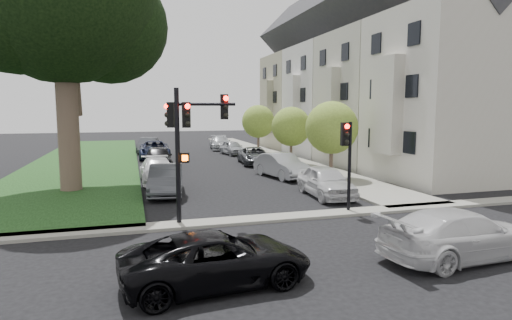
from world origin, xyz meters
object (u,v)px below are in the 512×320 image
object	(u,v)px
traffic_signal_main	(188,131)
car_parked_3	(232,148)
car_parked_5	(166,180)
car_parked_4	(220,143)
car_parked_2	(255,156)
traffic_signal_secondary	(347,150)
small_tree_c	(258,122)
car_parked_8	(155,150)
small_tree_b	(291,127)
car_parked_7	(158,157)
car_cross_near	(217,259)
car_parked_9	(148,145)
car_parked_6	(158,170)
small_tree_a	(332,128)
car_cross_far	(460,234)
car_parked_0	(326,181)
car_parked_1	(282,166)

from	to	relation	value
traffic_signal_main	car_parked_3	world-z (taller)	traffic_signal_main
car_parked_5	car_parked_4	bearing A→B (deg)	78.46
car_parked_2	car_parked_4	world-z (taller)	car_parked_4
traffic_signal_main	traffic_signal_secondary	distance (m)	6.53
small_tree_c	car_parked_8	bearing A→B (deg)	-173.83
small_tree_b	car_parked_7	size ratio (longest dim) A/B	0.95
car_cross_near	car_parked_5	world-z (taller)	car_parked_5
small_tree_c	car_parked_5	distance (m)	20.06
small_tree_b	car_parked_2	size ratio (longest dim) A/B	0.94
car_parked_2	car_parked_9	world-z (taller)	car_parked_9
car_parked_8	car_parked_6	bearing A→B (deg)	-90.12
car_parked_9	car_parked_4	bearing A→B (deg)	22.67
small_tree_a	small_tree_b	xyz separation A→B (m)	(0.00, 6.76, -0.21)
traffic_signal_main	car_parked_8	size ratio (longest dim) A/B	0.91
traffic_signal_main	car_cross_far	world-z (taller)	traffic_signal_main
small_tree_a	car_parked_5	bearing A→B (deg)	-169.99
car_parked_7	car_parked_3	bearing A→B (deg)	47.20
traffic_signal_main	car_parked_6	xyz separation A→B (m)	(-0.58, 9.83, -2.79)
traffic_signal_secondary	traffic_signal_main	bearing A→B (deg)	179.64
car_parked_4	car_parked_6	bearing A→B (deg)	-106.24
car_cross_near	car_parked_0	xyz separation A→B (m)	(7.21, 8.96, 0.11)
car_cross_far	car_parked_8	bearing A→B (deg)	9.11
car_parked_3	car_parked_8	xyz separation A→B (m)	(-7.21, -1.18, 0.11)
car_parked_2	small_tree_b	bearing A→B (deg)	-27.74
traffic_signal_main	car_parked_2	xyz separation A→B (m)	(7.20, 16.08, -2.83)
small_tree_c	car_parked_9	distance (m)	11.07
car_cross_near	car_parked_7	distance (m)	21.61
small_tree_a	traffic_signal_secondary	xyz separation A→B (m)	(-3.13, -7.77, -0.54)
car_parked_6	small_tree_a	bearing A→B (deg)	-12.62
traffic_signal_main	car_parked_5	bearing A→B (deg)	93.80
car_cross_near	car_parked_3	size ratio (longest dim) A/B	1.21
small_tree_a	car_parked_5	distance (m)	10.44
small_tree_b	car_parked_3	size ratio (longest dim) A/B	1.15
car_parked_6	car_parked_9	bearing A→B (deg)	88.58
car_cross_near	car_cross_far	xyz separation A→B (m)	(7.09, -0.17, 0.07)
car_parked_1	car_parked_9	distance (m)	19.37
car_parked_6	small_tree_b	bearing A→B (deg)	23.64
car_parked_2	car_parked_7	xyz separation A→B (m)	(-7.36, -0.20, 0.14)
traffic_signal_main	car_parked_5	distance (m)	6.57
car_cross_far	car_parked_8	world-z (taller)	car_parked_8
small_tree_a	car_parked_1	world-z (taller)	small_tree_a
car_parked_1	car_parked_3	bearing A→B (deg)	78.48
car_parked_0	car_parked_5	size ratio (longest dim) A/B	0.97
car_parked_8	car_parked_3	bearing A→B (deg)	11.35
car_cross_near	car_parked_6	world-z (taller)	car_parked_6
car_parked_0	car_parked_6	bearing A→B (deg)	142.43
car_cross_far	car_parked_7	size ratio (longest dim) A/B	1.07
traffic_signal_main	traffic_signal_secondary	world-z (taller)	traffic_signal_main
small_tree_a	car_parked_5	size ratio (longest dim) A/B	1.04
car_parked_3	small_tree_c	bearing A→B (deg)	-11.29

